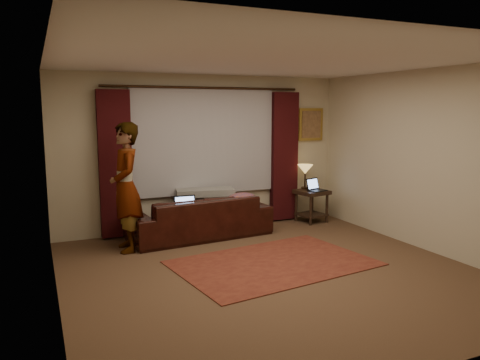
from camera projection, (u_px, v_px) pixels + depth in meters
name	position (u px, v px, depth m)	size (l,w,h in m)	color
floor	(271.00, 272.00, 5.89)	(5.00, 5.00, 0.01)	brown
ceiling	(273.00, 60.00, 5.50)	(5.00, 5.00, 0.02)	silver
wall_back	(204.00, 153.00, 7.95)	(5.00, 0.02, 2.60)	#C1B699
wall_front	(431.00, 209.00, 3.43)	(5.00, 0.02, 2.60)	#C1B699
wall_left	(52.00, 182.00, 4.69)	(0.02, 5.00, 2.60)	#C1B699
wall_right	(427.00, 161.00, 6.69)	(0.02, 5.00, 2.60)	#C1B699
sheer_curtain	(205.00, 141.00, 7.87)	(2.50, 0.05, 1.80)	#A6A6AD
drape_left	(115.00, 164.00, 7.27)	(0.50, 0.14, 2.30)	black
drape_right	(284.00, 157.00, 8.47)	(0.50, 0.14, 2.30)	black
curtain_rod	(205.00, 88.00, 7.69)	(0.04, 0.04, 3.40)	black
picture_frame	(311.00, 124.00, 8.70)	(0.50, 0.04, 0.60)	#B2903C
sofa	(200.00, 209.00, 7.45)	(2.25, 0.97, 0.91)	black
throw_blanket	(205.00, 177.00, 7.68)	(0.95, 0.38, 0.11)	gray
clothing_pile	(242.00, 200.00, 7.64)	(0.51, 0.39, 0.22)	#7A4652
laptop_sofa	(187.00, 205.00, 7.13)	(0.34, 0.37, 0.25)	black
area_rug	(273.00, 263.00, 6.21)	(2.53, 1.69, 0.01)	maroon
end_table	(311.00, 206.00, 8.47)	(0.51, 0.51, 0.58)	black
tiffany_lamp	(305.00, 177.00, 8.53)	(0.28, 0.28, 0.45)	#9F9B3D
laptop_table	(317.00, 185.00, 8.32)	(0.31, 0.33, 0.22)	black
person	(126.00, 187.00, 6.66)	(0.54, 0.54, 1.85)	gray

